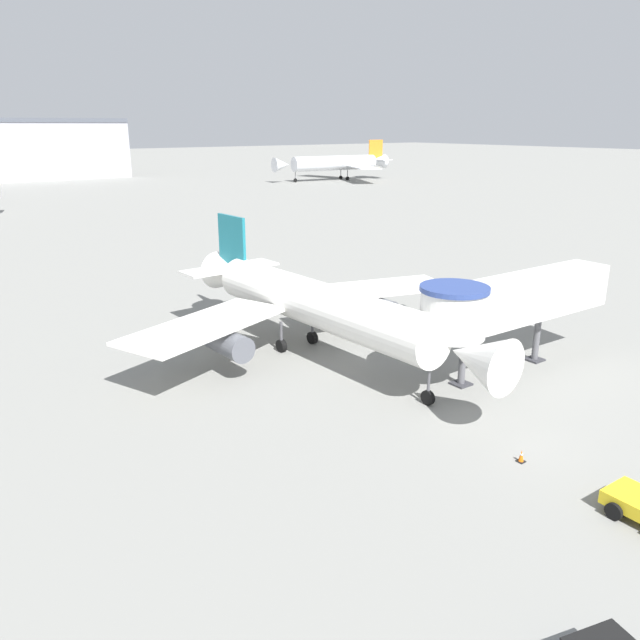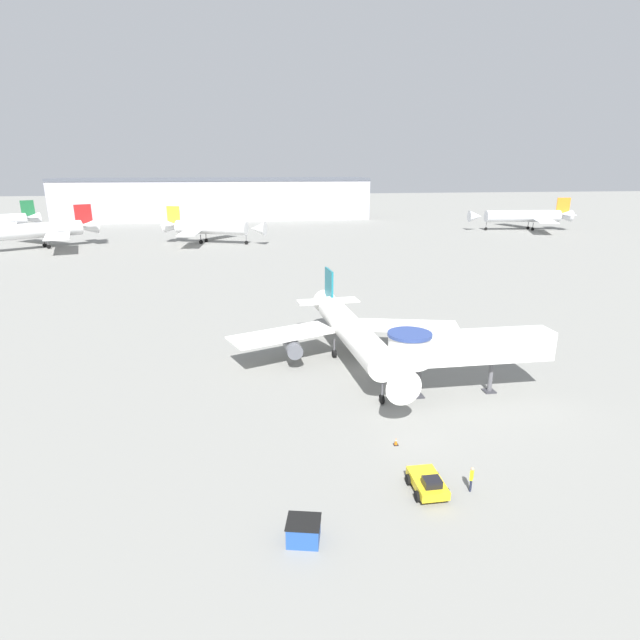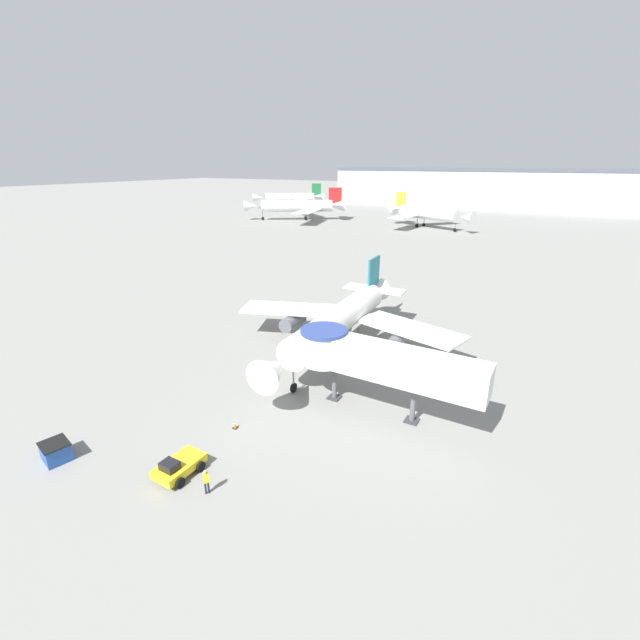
# 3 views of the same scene
# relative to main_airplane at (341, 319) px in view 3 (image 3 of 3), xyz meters

# --- Properties ---
(ground_plane) EXTENTS (800.00, 800.00, 0.00)m
(ground_plane) POSITION_rel_main_airplane_xyz_m (0.29, -2.76, -3.69)
(ground_plane) COLOR gray
(main_airplane) EXTENTS (27.40, 28.75, 8.65)m
(main_airplane) POSITION_rel_main_airplane_xyz_m (0.00, 0.00, 0.00)
(main_airplane) COLOR white
(main_airplane) RESTS_ON ground_plane
(jet_bridge) EXTENTS (16.11, 4.10, 6.50)m
(jet_bridge) POSITION_rel_main_airplane_xyz_m (8.00, -9.89, 1.13)
(jet_bridge) COLOR silver
(jet_bridge) RESTS_ON ground_plane
(pushback_tug_yellow) EXTENTS (2.31, 3.41, 1.48)m
(pushback_tug_yellow) POSITION_rel_main_airplane_xyz_m (-0.27, -23.99, -3.00)
(pushback_tug_yellow) COLOR yellow
(pushback_tug_yellow) RESTS_ON ground_plane
(service_container_blue) EXTENTS (2.35, 2.18, 1.37)m
(service_container_blue) POSITION_rel_main_airplane_xyz_m (-9.15, -27.14, -3.00)
(service_container_blue) COLOR #234C9E
(service_container_blue) RESTS_ON ground_plane
(traffic_cone_near_nose) EXTENTS (0.37, 0.37, 0.62)m
(traffic_cone_near_nose) POSITION_rel_main_airplane_xyz_m (-0.48, -17.86, -3.39)
(traffic_cone_near_nose) COLOR black
(traffic_cone_near_nose) RESTS_ON ground_plane
(traffic_cone_starboard_wing) EXTENTS (0.43, 0.43, 0.72)m
(traffic_cone_starboard_wing) POSITION_rel_main_airplane_xyz_m (10.63, -1.74, -3.35)
(traffic_cone_starboard_wing) COLOR black
(traffic_cone_starboard_wing) RESTS_ON ground_plane
(ground_crew_marshaller) EXTENTS (0.38, 0.40, 1.81)m
(ground_crew_marshaller) POSITION_rel_main_airplane_xyz_m (2.66, -24.36, -2.64)
(ground_crew_marshaller) COLOR #1E2338
(ground_crew_marshaller) RESTS_ON ground_plane
(background_jet_gold_tail) EXTENTS (30.44, 28.43, 10.53)m
(background_jet_gold_tail) POSITION_rel_main_airplane_xyz_m (-19.12, 98.99, 0.94)
(background_jet_gold_tail) COLOR white
(background_jet_gold_tail) RESTS_ON ground_plane
(background_jet_red_tail) EXTENTS (33.80, 34.26, 11.32)m
(background_jet_red_tail) POSITION_rel_main_airplane_xyz_m (-65.32, 96.01, 1.26)
(background_jet_red_tail) COLOR white
(background_jet_red_tail) RESTS_ON ground_plane
(background_jet_green_tail) EXTENTS (29.63, 30.32, 10.87)m
(background_jet_green_tail) POSITION_rel_main_airplane_xyz_m (-89.73, 128.77, 1.07)
(background_jet_green_tail) COLOR silver
(background_jet_green_tail) RESTS_ON ground_plane
(terminal_building) EXTENTS (128.62, 23.87, 17.37)m
(terminal_building) POSITION_rel_main_airplane_xyz_m (-18.39, 172.24, 5.01)
(terminal_building) COLOR #A8A8B2
(terminal_building) RESTS_ON ground_plane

